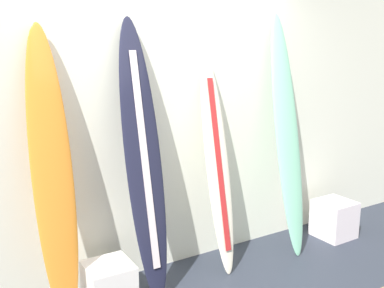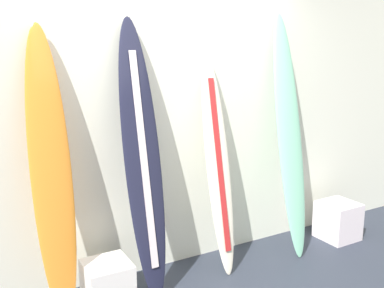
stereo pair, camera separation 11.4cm
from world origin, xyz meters
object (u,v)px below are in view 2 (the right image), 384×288
(surfboard_charcoal, at_px, (143,160))
(surfboard_seafoam, at_px, (289,136))
(display_block_center, at_px, (107,283))
(surfboard_sunset, at_px, (51,176))
(surfboard_ivory, at_px, (218,165))
(display_block_left, at_px, (338,221))

(surfboard_charcoal, xyz_separation_m, surfboard_seafoam, (1.47, -0.01, 0.04))
(surfboard_charcoal, relative_size, display_block_center, 6.19)
(surfboard_sunset, distance_m, surfboard_ivory, 1.39)
(display_block_center, bearing_deg, display_block_left, -0.80)
(surfboard_charcoal, distance_m, display_block_left, 2.29)
(surfboard_ivory, distance_m, surfboard_seafoam, 0.78)
(surfboard_sunset, bearing_deg, surfboard_seafoam, -1.40)
(surfboard_sunset, height_order, surfboard_charcoal, surfboard_charcoal)
(surfboard_ivory, xyz_separation_m, display_block_center, (-1.05, -0.09, -0.77))
(surfboard_sunset, bearing_deg, display_block_center, -16.15)
(surfboard_charcoal, height_order, surfboard_seafoam, surfboard_seafoam)
(surfboard_seafoam, bearing_deg, surfboard_ivory, 176.75)
(display_block_left, bearing_deg, surfboard_ivory, 174.96)
(surfboard_sunset, bearing_deg, display_block_left, -2.73)
(surfboard_seafoam, relative_size, display_block_center, 6.41)
(surfboard_ivory, bearing_deg, surfboard_seafoam, -3.25)
(surfboard_ivory, xyz_separation_m, display_block_left, (1.40, -0.12, -0.75))
(surfboard_ivory, relative_size, display_block_center, 5.37)
(surfboard_charcoal, xyz_separation_m, surfboard_ivory, (0.71, 0.03, -0.14))
(surfboard_seafoam, xyz_separation_m, display_block_left, (0.64, -0.08, -0.93))
(surfboard_ivory, xyz_separation_m, surfboard_seafoam, (0.76, -0.04, 0.18))
(display_block_left, bearing_deg, display_block_center, 179.20)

